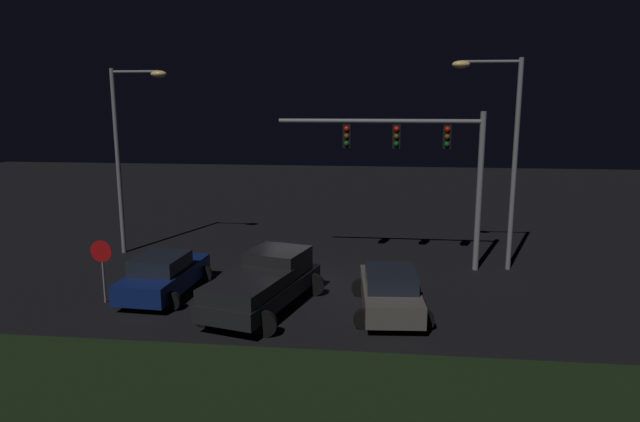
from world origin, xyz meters
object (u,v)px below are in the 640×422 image
(street_lamp_left, at_px, (127,140))
(pickup_truck, at_px, (265,280))
(traffic_signal_gantry, at_px, (420,151))
(stop_sign, at_px, (102,259))
(street_lamp_right, at_px, (502,140))
(car_sedan, at_px, (164,275))
(car_sedan_far, at_px, (390,291))

(street_lamp_left, bearing_deg, pickup_truck, -39.93)
(traffic_signal_gantry, bearing_deg, stop_sign, -153.71)
(street_lamp_right, bearing_deg, car_sedan, -159.65)
(pickup_truck, relative_size, traffic_signal_gantry, 0.69)
(traffic_signal_gantry, relative_size, stop_sign, 3.73)
(car_sedan, height_order, traffic_signal_gantry, traffic_signal_gantry)
(traffic_signal_gantry, relative_size, street_lamp_right, 0.97)
(car_sedan, xyz_separation_m, traffic_signal_gantry, (9.24, 4.40, 4.16))
(street_lamp_left, bearing_deg, car_sedan, -56.29)
(car_sedan_far, xyz_separation_m, traffic_signal_gantry, (1.14, 5.23, 4.16))
(street_lamp_left, xyz_separation_m, street_lamp_right, (16.09, -0.71, 0.16))
(car_sedan_far, bearing_deg, street_lamp_right, -43.35)
(street_lamp_left, bearing_deg, stop_sign, -74.04)
(car_sedan_far, height_order, stop_sign, stop_sign)
(car_sedan_far, xyz_separation_m, stop_sign, (-9.85, -0.20, 0.82))
(car_sedan, distance_m, stop_sign, 2.19)
(street_lamp_right, bearing_deg, stop_sign, -158.32)
(traffic_signal_gantry, relative_size, street_lamp_left, 1.00)
(car_sedan, bearing_deg, street_lamp_right, -66.31)
(traffic_signal_gantry, height_order, street_lamp_left, street_lamp_left)
(car_sedan, xyz_separation_m, car_sedan_far, (8.11, -0.82, 0.00))
(pickup_truck, bearing_deg, traffic_signal_gantry, -29.89)
(traffic_signal_gantry, xyz_separation_m, street_lamp_left, (-12.82, 0.95, 0.31))
(pickup_truck, distance_m, street_lamp_right, 11.13)
(street_lamp_left, height_order, stop_sign, street_lamp_left)
(traffic_signal_gantry, xyz_separation_m, street_lamp_right, (3.27, 0.24, 0.47))
(car_sedan_far, relative_size, traffic_signal_gantry, 0.54)
(car_sedan, xyz_separation_m, street_lamp_left, (-3.57, 5.36, 4.47))
(pickup_truck, height_order, car_sedan, pickup_truck)
(pickup_truck, height_order, stop_sign, stop_sign)
(car_sedan_far, distance_m, traffic_signal_gantry, 6.77)
(street_lamp_right, bearing_deg, pickup_truck, -147.04)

